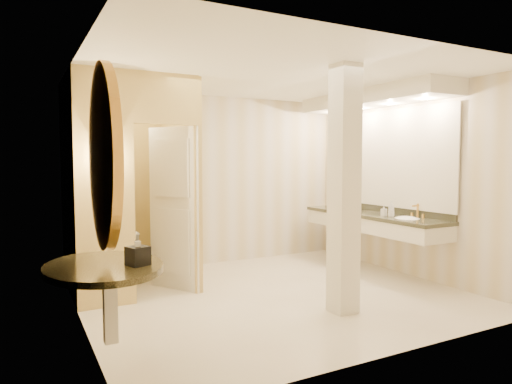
{
  "coord_description": "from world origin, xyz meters",
  "views": [
    {
      "loc": [
        -2.81,
        -4.82,
        1.68
      ],
      "look_at": [
        -0.15,
        0.2,
        1.28
      ],
      "focal_mm": 32.0,
      "sensor_mm": 36.0,
      "label": 1
    }
  ],
  "objects": [
    {
      "name": "floor",
      "position": [
        0.0,
        0.0,
        0.0
      ],
      "size": [
        4.5,
        4.5,
        0.0
      ],
      "primitive_type": "plane",
      "color": "silver",
      "rests_on": "ground"
    },
    {
      "name": "ceiling",
      "position": [
        0.0,
        0.0,
        2.7
      ],
      "size": [
        4.5,
        4.5,
        0.0
      ],
      "primitive_type": "plane",
      "rotation": [
        3.14,
        0.0,
        0.0
      ],
      "color": "white",
      "rests_on": "wall_back"
    },
    {
      "name": "wall_back",
      "position": [
        0.0,
        2.0,
        1.35
      ],
      "size": [
        4.5,
        0.02,
        2.7
      ],
      "primitive_type": "cube",
      "color": "beige",
      "rests_on": "floor"
    },
    {
      "name": "wall_front",
      "position": [
        0.0,
        -2.0,
        1.35
      ],
      "size": [
        4.5,
        0.02,
        2.7
      ],
      "primitive_type": "cube",
      "color": "beige",
      "rests_on": "floor"
    },
    {
      "name": "wall_left",
      "position": [
        -2.25,
        0.0,
        1.35
      ],
      "size": [
        0.02,
        4.0,
        2.7
      ],
      "primitive_type": "cube",
      "color": "beige",
      "rests_on": "floor"
    },
    {
      "name": "wall_right",
      "position": [
        2.25,
        0.0,
        1.35
      ],
      "size": [
        0.02,
        4.0,
        2.7
      ],
      "primitive_type": "cube",
      "color": "beige",
      "rests_on": "floor"
    },
    {
      "name": "toilet_closet",
      "position": [
        -1.13,
        0.97,
        1.39
      ],
      "size": [
        1.5,
        1.55,
        2.7
      ],
      "color": "#EEDB7C",
      "rests_on": "floor"
    },
    {
      "name": "wall_sconce",
      "position": [
        -1.93,
        0.43,
        1.73
      ],
      "size": [
        0.14,
        0.14,
        0.42
      ],
      "color": "gold",
      "rests_on": "toilet_closet"
    },
    {
      "name": "vanity",
      "position": [
        1.98,
        0.4,
        1.63
      ],
      "size": [
        0.75,
        2.72,
        2.09
      ],
      "color": "silver",
      "rests_on": "floor"
    },
    {
      "name": "console_shelf",
      "position": [
        -2.21,
        -1.21,
        1.35
      ],
      "size": [
        1.1,
        1.1,
        2.0
      ],
      "color": "black",
      "rests_on": "floor"
    },
    {
      "name": "pillar",
      "position": [
        0.35,
        -0.9,
        1.35
      ],
      "size": [
        0.26,
        0.26,
        2.7
      ],
      "primitive_type": "cube",
      "color": "silver",
      "rests_on": "floor"
    },
    {
      "name": "tissue_box",
      "position": [
        -2.01,
        -1.37,
        0.95
      ],
      "size": [
        0.19,
        0.19,
        0.15
      ],
      "primitive_type": "cube",
      "rotation": [
        0.0,
        0.0,
        0.35
      ],
      "color": "black",
      "rests_on": "console_shelf"
    },
    {
      "name": "toilet",
      "position": [
        -1.63,
        1.5,
        0.37
      ],
      "size": [
        0.51,
        0.77,
        0.74
      ],
      "primitive_type": "imported",
      "rotation": [
        0.0,
        0.0,
        3.28
      ],
      "color": "white",
      "rests_on": "floor"
    },
    {
      "name": "soap_bottle_a",
      "position": [
        1.87,
        0.08,
        0.95
      ],
      "size": [
        0.08,
        0.09,
        0.15
      ],
      "primitive_type": "imported",
      "rotation": [
        0.0,
        0.0,
        0.27
      ],
      "color": "beige",
      "rests_on": "vanity"
    },
    {
      "name": "soap_bottle_b",
      "position": [
        1.87,
        0.78,
        0.94
      ],
      "size": [
        0.12,
        0.12,
        0.12
      ],
      "primitive_type": "imported",
      "rotation": [
        0.0,
        0.0,
        0.24
      ],
      "color": "silver",
      "rests_on": "vanity"
    },
    {
      "name": "soap_bottle_c",
      "position": [
        1.88,
        -0.05,
        0.99
      ],
      "size": [
        0.11,
        0.11,
        0.23
      ],
      "primitive_type": "imported",
      "rotation": [
        0.0,
        0.0,
        0.36
      ],
      "color": "#C6B28C",
      "rests_on": "vanity"
    }
  ]
}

